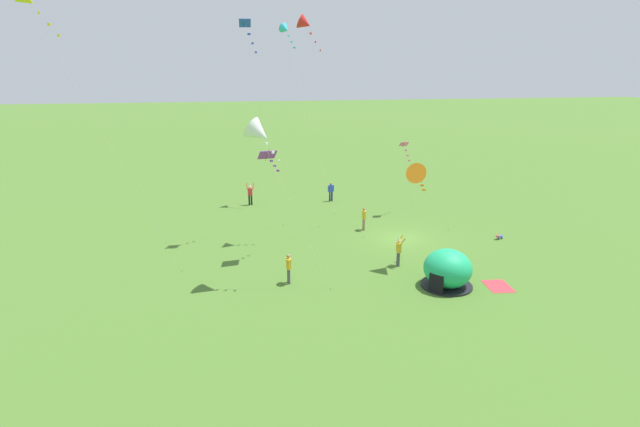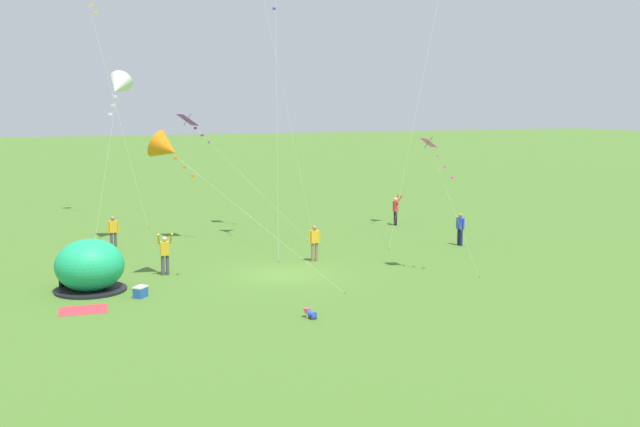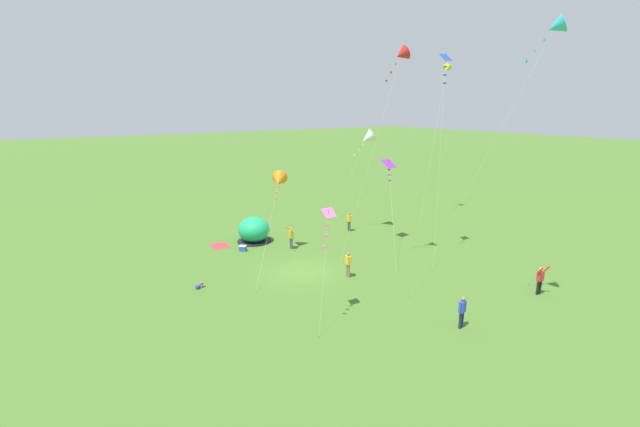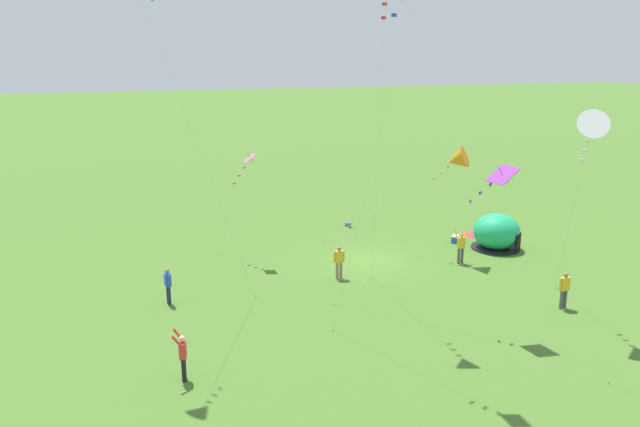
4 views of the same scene
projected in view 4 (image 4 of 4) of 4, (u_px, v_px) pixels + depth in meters
name	position (u px, v px, depth m)	size (l,w,h in m)	color
ground_plane	(367.00, 261.00, 34.55)	(300.00, 300.00, 0.00)	#477028
popup_tent	(497.00, 232.00, 36.38)	(2.81, 2.81, 2.10)	#1EAD6B
picnic_blanket	(478.00, 235.00, 39.37)	(1.70, 1.30, 0.01)	#CC333D
cooler_box	(455.00, 239.00, 37.73)	(0.63, 0.64, 0.44)	#2659B2
toddler_crawling	(349.00, 224.00, 41.02)	(0.36, 0.55, 0.32)	blue
person_near_tent	(168.00, 284.00, 28.49)	(0.31, 0.58, 1.72)	#1E2347
person_flying_kite	(461.00, 246.00, 33.91)	(0.68, 0.49, 1.89)	#4C4C51
person_far_back	(183.00, 355.00, 21.87)	(0.53, 0.67, 1.89)	black
person_strolling	(564.00, 288.00, 28.00)	(0.59, 0.25, 1.72)	#4C4C51
person_watching_sky	(339.00, 261.00, 31.64)	(0.59, 0.26, 1.72)	#8C7251
kite_white	(590.00, 130.00, 24.69)	(2.94, 4.45, 9.11)	silver
kite_purple	(497.00, 179.00, 24.85)	(6.15, 4.76, 6.90)	silver
kite_orange	(457.00, 160.00, 33.63)	(6.82, 5.89, 6.33)	silver
kite_pink	(246.00, 165.00, 33.39)	(1.92, 2.07, 6.00)	silver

